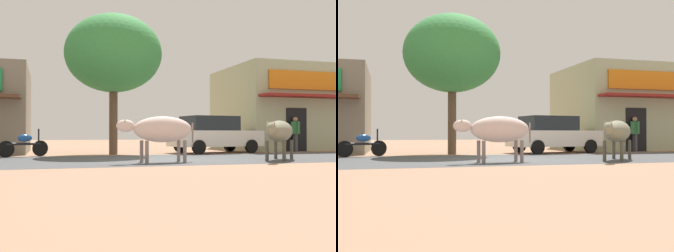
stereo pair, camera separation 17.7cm
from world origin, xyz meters
TOP-DOWN VIEW (x-y plane):
  - ground at (0.00, 0.00)m, footprint 80.00×80.00m
  - asphalt_road at (0.00, 0.00)m, footprint 72.00×5.63m
  - storefront_right_club at (8.80, 6.81)m, footprint 6.64×6.64m
  - roadside_tree at (-1.30, 3.59)m, footprint 4.04×4.04m
  - parked_hatchback_car at (3.25, 3.76)m, footprint 4.33×2.38m
  - parked_motorcycle at (-4.76, 2.84)m, footprint 1.76×0.92m
  - cow_near_brown at (-0.63, -1.47)m, footprint 2.51×0.89m
  - cow_far_dark at (3.37, -1.55)m, footprint 2.23×2.42m
  - pedestrian_by_shop at (7.44, 3.74)m, footprint 0.47×0.61m

SIDE VIEW (x-z plane):
  - ground at x=0.00m, z-range 0.00..0.00m
  - asphalt_road at x=0.00m, z-range 0.00..0.00m
  - parked_motorcycle at x=-4.76m, z-range -0.06..0.99m
  - parked_hatchback_car at x=3.25m, z-range 0.02..1.66m
  - cow_far_dark at x=3.37m, z-range 0.29..1.59m
  - pedestrian_by_shop at x=7.44m, z-range 0.15..1.81m
  - cow_near_brown at x=-0.63m, z-range 0.29..1.69m
  - storefront_right_club at x=8.80m, z-range 0.00..4.43m
  - roadside_tree at x=-1.30m, z-range 1.28..7.09m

